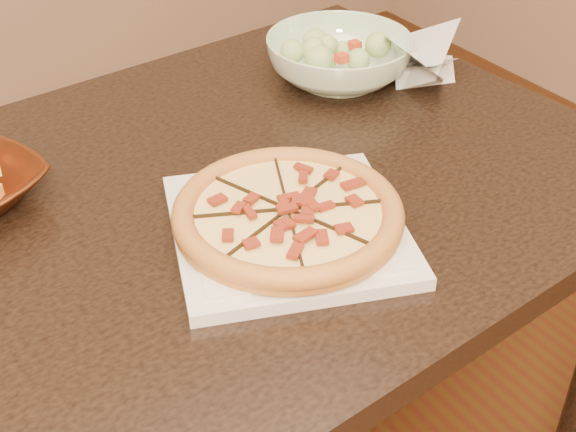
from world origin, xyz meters
name	(u,v)px	position (x,y,z in m)	size (l,w,h in m)	color
dining_table	(183,270)	(0.06, 0.16, 0.64)	(1.35, 0.92, 0.75)	black
plate	(288,229)	(0.15, 0.02, 0.76)	(0.37, 0.37, 0.02)	silver
pizza	(288,213)	(0.15, 0.02, 0.78)	(0.29, 0.29, 0.03)	#B98B3C
salad_bowl	(339,59)	(0.46, 0.34, 0.79)	(0.25, 0.25, 0.08)	silver
salad	(340,28)	(0.46, 0.34, 0.84)	(0.10, 0.13, 0.04)	#C2EC86
cling_film	(416,66)	(0.57, 0.27, 0.78)	(0.17, 0.14, 0.05)	silver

